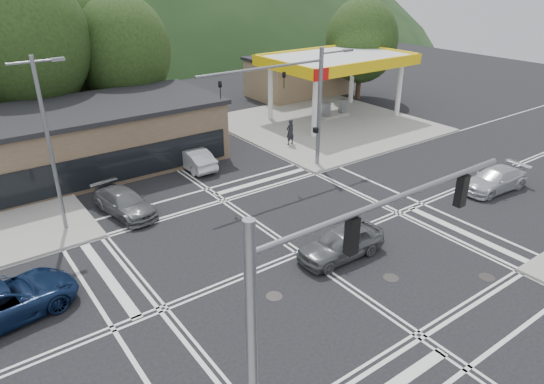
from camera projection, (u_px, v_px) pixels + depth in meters
ground at (300, 253)px, 23.46m from camera, size 120.00×120.00×0.00m
sidewalk_ne at (325, 124)px, 42.42m from camera, size 16.00×16.00×0.15m
gas_station_canopy at (337, 62)px, 42.11m from camera, size 12.32×8.34×5.75m
convenience_store at (298, 77)px, 51.64m from camera, size 10.00×6.00×3.80m
commercial_row at (34, 150)px, 30.80m from camera, size 24.00×8.00×4.00m
tree_n_b at (25, 41)px, 34.55m from camera, size 9.00×9.00×12.98m
tree_n_c at (123, 50)px, 38.83m from camera, size 7.60×7.60×10.87m
tree_n_e at (69, 40)px, 39.89m from camera, size 8.40×8.40×11.98m
tree_ne at (362, 41)px, 48.44m from camera, size 7.20×7.20×9.99m
streetlight_nw at (49, 139)px, 23.42m from camera, size 2.50×0.25×9.00m
signal_mast_ne at (305, 96)px, 31.03m from camera, size 11.65×0.30×8.00m
signal_mast_sw at (313, 303)px, 11.88m from camera, size 9.14×0.28×8.00m
car_blue_west at (4, 302)px, 18.81m from camera, size 5.86×3.36×1.54m
car_grey_center at (341, 243)px, 22.87m from camera, size 4.52×1.91×1.52m
car_silver_east at (495, 179)px, 29.84m from camera, size 4.90×2.30×1.38m
car_queue_a at (193, 158)px, 33.08m from camera, size 1.53×4.34×1.43m
car_queue_b at (153, 132)px, 38.01m from camera, size 2.47×5.06×1.66m
car_northbound at (124, 203)px, 26.95m from camera, size 2.65×4.92×1.35m
pedestrian at (290, 132)px, 36.95m from camera, size 0.75×0.52×1.98m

